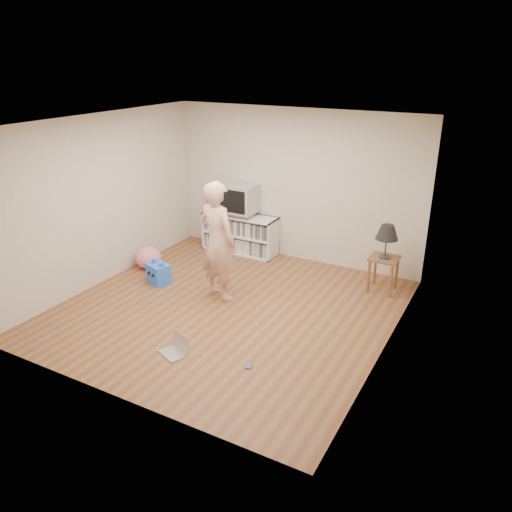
{
  "coord_description": "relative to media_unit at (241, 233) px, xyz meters",
  "views": [
    {
      "loc": [
        3.39,
        -5.38,
        3.41
      ],
      "look_at": [
        0.25,
        0.4,
        0.72
      ],
      "focal_mm": 35.0,
      "sensor_mm": 36.0,
      "label": 1
    }
  ],
  "objects": [
    {
      "name": "dvd_deck",
      "position": [
        0.0,
        -0.02,
        0.39
      ],
      "size": [
        0.45,
        0.35,
        0.07
      ],
      "primitive_type": "cube",
      "color": "gray",
      "rests_on": "media_unit"
    },
    {
      "name": "table_lamp",
      "position": [
        2.74,
        -0.39,
        0.59
      ],
      "size": [
        0.34,
        0.34,
        0.52
      ],
      "color": "#333333",
      "rests_on": "side_table"
    },
    {
      "name": "ground",
      "position": [
        0.96,
        -2.04,
        -0.35
      ],
      "size": [
        4.5,
        4.5,
        0.0
      ],
      "primitive_type": "plane",
      "color": "brown",
      "rests_on": "ground"
    },
    {
      "name": "ceiling",
      "position": [
        0.96,
        -2.04,
        2.25
      ],
      "size": [
        4.5,
        4.5,
        0.01
      ],
      "primitive_type": "cube",
      "color": "white",
      "rests_on": "walls"
    },
    {
      "name": "plush_blue",
      "position": [
        -0.46,
        -1.81,
        -0.19
      ],
      "size": [
        0.4,
        0.35,
        0.39
      ],
      "rotation": [
        0.0,
        0.0,
        -0.32
      ],
      "color": "blue",
      "rests_on": "ground"
    },
    {
      "name": "media_unit",
      "position": [
        0.0,
        0.0,
        0.0
      ],
      "size": [
        1.4,
        0.45,
        0.7
      ],
      "color": "white",
      "rests_on": "ground"
    },
    {
      "name": "side_table",
      "position": [
        2.74,
        -0.39,
        0.07
      ],
      "size": [
        0.42,
        0.42,
        0.55
      ],
      "color": "brown",
      "rests_on": "ground"
    },
    {
      "name": "playing_cards",
      "position": [
        1.93,
        -3.14,
        -0.34
      ],
      "size": [
        0.08,
        0.1,
        0.02
      ],
      "primitive_type": "cube",
      "rotation": [
        0.0,
        0.0,
        0.16
      ],
      "color": "#465DBB",
      "rests_on": "ground"
    },
    {
      "name": "laptop",
      "position": [
        1.0,
        -3.29,
        -0.29
      ],
      "size": [
        0.41,
        0.38,
        0.23
      ],
      "rotation": [
        0.0,
        0.0,
        -0.4
      ],
      "color": "silver",
      "rests_on": "ground"
    },
    {
      "name": "person",
      "position": [
        0.65,
        -1.77,
        0.54
      ],
      "size": [
        0.73,
        0.57,
        1.78
      ],
      "primitive_type": "imported",
      "rotation": [
        0.0,
        0.0,
        2.9
      ],
      "color": "#DAA895",
      "rests_on": "ground"
    },
    {
      "name": "crt_tv",
      "position": [
        0.0,
        -0.02,
        0.67
      ],
      "size": [
        0.6,
        0.53,
        0.5
      ],
      "color": "#9F9FA4",
      "rests_on": "dvd_deck"
    },
    {
      "name": "plush_pink",
      "position": [
        -0.99,
        -1.42,
        -0.17
      ],
      "size": [
        0.54,
        0.54,
        0.37
      ],
      "primitive_type": "ellipsoid",
      "rotation": [
        0.0,
        0.0,
        0.27
      ],
      "color": "pink",
      "rests_on": "ground"
    },
    {
      "name": "walls",
      "position": [
        0.96,
        -2.04,
        0.95
      ],
      "size": [
        4.52,
        4.52,
        2.6
      ],
      "color": "beige",
      "rests_on": "ground"
    }
  ]
}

